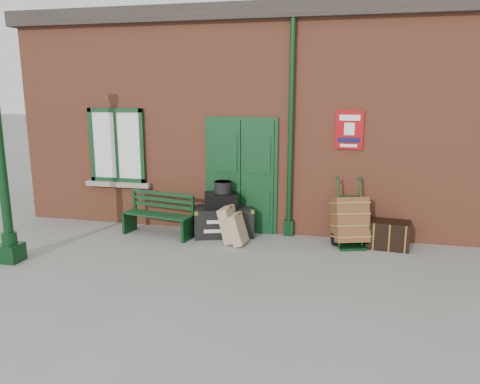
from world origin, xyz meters
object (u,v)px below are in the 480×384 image
(porter_trolley, at_px, (350,221))
(houdini_trunk, at_px, (224,221))
(bench, at_px, (159,213))
(dark_trunk, at_px, (390,235))

(porter_trolley, bearing_deg, houdini_trunk, 159.74)
(houdini_trunk, bearing_deg, porter_trolley, -20.85)
(bench, distance_m, dark_trunk, 4.29)
(bench, height_order, porter_trolley, porter_trolley)
(bench, relative_size, houdini_trunk, 1.29)
(bench, bearing_deg, houdini_trunk, 22.76)
(bench, height_order, houdini_trunk, bench)
(houdini_trunk, height_order, dark_trunk, houdini_trunk)
(bench, distance_m, porter_trolley, 3.58)
(houdini_trunk, xyz_separation_m, dark_trunk, (3.06, -0.06, -0.03))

